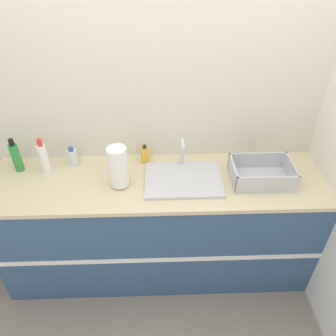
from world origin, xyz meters
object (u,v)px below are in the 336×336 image
object	(u,v)px
dish_rack	(261,175)
bottle_green	(16,157)
sink	(183,178)
soap_dispenser	(145,155)
bottle_clear	(73,157)
bottle_white_spray	(44,158)
paper_towel_roll	(118,167)

from	to	relation	value
dish_rack	bottle_green	distance (m)	1.63
sink	dish_rack	xyz separation A→B (m)	(0.51, -0.02, 0.03)
bottle_green	soap_dispenser	bearing A→B (deg)	4.26
bottle_clear	bottle_white_spray	xyz separation A→B (m)	(-0.17, -0.08, 0.05)
sink	paper_towel_roll	size ratio (longest dim) A/B	1.78
bottle_white_spray	soap_dispenser	xyz separation A→B (m)	(0.67, 0.09, -0.05)
dish_rack	paper_towel_roll	bearing A→B (deg)	-178.95
dish_rack	bottle_green	xyz separation A→B (m)	(-1.62, 0.17, 0.06)
bottle_green	bottle_white_spray	distance (m)	0.19
paper_towel_roll	bottle_white_spray	distance (m)	0.53
sink	soap_dispenser	bearing A→B (deg)	139.79
paper_towel_roll	bottle_clear	xyz separation A→B (m)	(-0.34, 0.23, -0.08)
dish_rack	bottle_green	bearing A→B (deg)	174.12
dish_rack	bottle_green	size ratio (longest dim) A/B	1.59
bottle_clear	bottle_white_spray	size ratio (longest dim) A/B	0.55
bottle_white_spray	sink	bearing A→B (deg)	-7.69
dish_rack	soap_dispenser	size ratio (longest dim) A/B	2.85
sink	dish_rack	bearing A→B (deg)	-1.77
dish_rack	bottle_white_spray	world-z (taller)	bottle_white_spray
dish_rack	bottle_clear	distance (m)	1.28
dish_rack	sink	bearing A→B (deg)	178.23
dish_rack	soap_dispenser	distance (m)	0.80
sink	bottle_white_spray	xyz separation A→B (m)	(-0.92, 0.12, 0.10)
bottle_white_spray	soap_dispenser	size ratio (longest dim) A/B	1.88
paper_towel_roll	bottle_green	bearing A→B (deg)	165.30
paper_towel_roll	soap_dispenser	bearing A→B (deg)	57.78
paper_towel_roll	bottle_clear	distance (m)	0.42
sink	bottle_white_spray	bearing A→B (deg)	172.31
paper_towel_roll	bottle_white_spray	size ratio (longest dim) A/B	1.10
dish_rack	bottle_white_spray	bearing A→B (deg)	174.41
paper_towel_roll	bottle_clear	size ratio (longest dim) A/B	2.00
bottle_white_spray	soap_dispenser	bearing A→B (deg)	7.79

